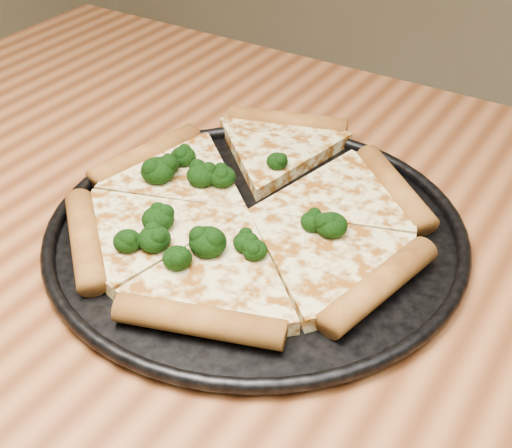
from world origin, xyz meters
The scene contains 4 objects.
dining_table centered at (0.00, 0.00, 0.66)m, with size 1.20×0.90×0.75m.
pizza_pan centered at (0.01, 0.04, 0.76)m, with size 0.41×0.41×0.02m.
pizza centered at (0.00, 0.05, 0.77)m, with size 0.36×0.40×0.03m.
broccoli_florets centered at (-0.03, 0.02, 0.78)m, with size 0.23×0.22×0.03m.
Camera 1 is at (0.31, -0.43, 1.17)m, focal length 49.59 mm.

